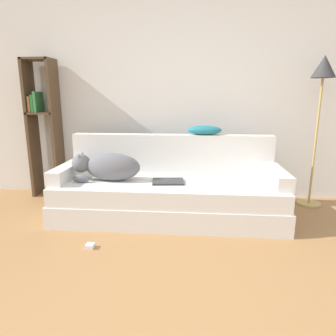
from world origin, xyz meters
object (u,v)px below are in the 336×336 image
object	(u,v)px
throw_pillow	(204,130)
bookshelf	(43,123)
floor_lamp	(322,85)
laptop	(168,181)
power_adapter	(90,246)
dog	(107,167)
couch	(169,198)

from	to	relation	value
throw_pillow	bookshelf	xyz separation A→B (m)	(-1.95, 0.21, 0.05)
throw_pillow	floor_lamp	bearing A→B (deg)	4.45
laptop	throw_pillow	size ratio (longest dim) A/B	0.89
power_adapter	dog	bearing A→B (deg)	92.53
dog	throw_pillow	distance (m)	1.13
dog	floor_lamp	xyz separation A→B (m)	(2.21, 0.54, 0.81)
floor_lamp	laptop	bearing A→B (deg)	-160.68
bookshelf	couch	bearing A→B (deg)	-20.54
couch	bookshelf	distance (m)	1.84
laptop	throw_pillow	distance (m)	0.75
bookshelf	power_adapter	world-z (taller)	bookshelf
dog	power_adapter	xyz separation A→B (m)	(0.03, -0.69, -0.52)
laptop	power_adapter	xyz separation A→B (m)	(-0.59, -0.67, -0.38)
dog	power_adapter	distance (m)	0.86
dog	power_adapter	size ratio (longest dim) A/B	10.46
laptop	power_adapter	world-z (taller)	laptop
dog	laptop	size ratio (longest dim) A/B	2.10
dog	power_adapter	bearing A→B (deg)	-87.47
laptop	floor_lamp	xyz separation A→B (m)	(1.59, 0.56, 0.94)
dog	throw_pillow	size ratio (longest dim) A/B	1.87
laptop	throw_pillow	bearing A→B (deg)	45.94
dog	bookshelf	size ratio (longest dim) A/B	0.42
bookshelf	power_adapter	size ratio (longest dim) A/B	24.80
throw_pillow	floor_lamp	distance (m)	1.32
throw_pillow	bookshelf	bearing A→B (deg)	173.76
throw_pillow	dog	bearing A→B (deg)	-155.65
laptop	dog	bearing A→B (deg)	172.36
bookshelf	floor_lamp	size ratio (longest dim) A/B	1.01
couch	throw_pillow	size ratio (longest dim) A/B	6.07
floor_lamp	bookshelf	bearing A→B (deg)	177.88
laptop	power_adapter	size ratio (longest dim) A/B	4.98
couch	power_adapter	bearing A→B (deg)	-128.22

